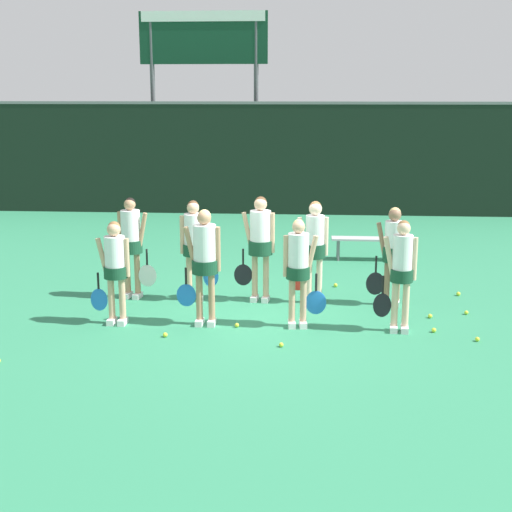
{
  "coord_description": "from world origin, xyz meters",
  "views": [
    {
      "loc": [
        0.81,
        -11.07,
        3.53
      ],
      "look_at": [
        0.02,
        0.07,
        0.94
      ],
      "focal_mm": 50.0,
      "sensor_mm": 36.0,
      "label": 1
    }
  ],
  "objects_px": {
    "player_3": "(401,268)",
    "tennis_ball_5": "(165,335)",
    "player_6": "(260,239)",
    "tennis_ball_2": "(281,345)",
    "player_1": "(204,257)",
    "bench_courtside": "(369,241)",
    "player_7": "(314,243)",
    "player_4": "(131,239)",
    "tennis_ball_8": "(458,294)",
    "player_8": "(393,249)",
    "tennis_ball_9": "(434,330)",
    "scoreboard": "(204,55)",
    "tennis_ball_4": "(237,325)",
    "player_5": "(194,242)",
    "tennis_ball_6": "(466,313)",
    "tennis_ball_0": "(336,285)",
    "player_0": "(115,264)",
    "tennis_ball_7": "(430,316)",
    "tennis_ball_3": "(477,339)"
  },
  "relations": [
    {
      "from": "bench_courtside",
      "to": "player_0",
      "type": "xyz_separation_m",
      "value": [
        -4.25,
        -4.61,
        0.54
      ]
    },
    {
      "from": "player_0",
      "to": "tennis_ball_6",
      "type": "bearing_deg",
      "value": 11.09
    },
    {
      "from": "tennis_ball_7",
      "to": "player_5",
      "type": "bearing_deg",
      "value": 169.33
    },
    {
      "from": "tennis_ball_0",
      "to": "tennis_ball_5",
      "type": "distance_m",
      "value": 3.93
    },
    {
      "from": "tennis_ball_3",
      "to": "tennis_ball_2",
      "type": "bearing_deg",
      "value": -171.23
    },
    {
      "from": "tennis_ball_2",
      "to": "tennis_ball_8",
      "type": "xyz_separation_m",
      "value": [
        3.03,
        2.81,
        0.0
      ]
    },
    {
      "from": "player_3",
      "to": "tennis_ball_6",
      "type": "relative_size",
      "value": 25.49
    },
    {
      "from": "bench_courtside",
      "to": "player_7",
      "type": "distance_m",
      "value": 3.54
    },
    {
      "from": "tennis_ball_4",
      "to": "tennis_ball_6",
      "type": "relative_size",
      "value": 1.0
    },
    {
      "from": "player_7",
      "to": "tennis_ball_8",
      "type": "relative_size",
      "value": 24.38
    },
    {
      "from": "player_7",
      "to": "tennis_ball_0",
      "type": "xyz_separation_m",
      "value": [
        0.42,
        1.03,
        -1.0
      ]
    },
    {
      "from": "tennis_ball_5",
      "to": "scoreboard",
      "type": "bearing_deg",
      "value": 95.16
    },
    {
      "from": "tennis_ball_0",
      "to": "tennis_ball_3",
      "type": "height_order",
      "value": "tennis_ball_0"
    },
    {
      "from": "player_6",
      "to": "tennis_ball_5",
      "type": "xyz_separation_m",
      "value": [
        -1.27,
        -1.96,
        -1.05
      ]
    },
    {
      "from": "player_4",
      "to": "player_8",
      "type": "xyz_separation_m",
      "value": [
        4.44,
        -0.13,
        -0.06
      ]
    },
    {
      "from": "player_1",
      "to": "player_6",
      "type": "bearing_deg",
      "value": 61.67
    },
    {
      "from": "player_3",
      "to": "tennis_ball_8",
      "type": "height_order",
      "value": "player_3"
    },
    {
      "from": "tennis_ball_9",
      "to": "player_7",
      "type": "bearing_deg",
      "value": 141.8
    },
    {
      "from": "player_1",
      "to": "tennis_ball_7",
      "type": "relative_size",
      "value": 26.16
    },
    {
      "from": "player_4",
      "to": "tennis_ball_7",
      "type": "xyz_separation_m",
      "value": [
        4.99,
        -0.81,
        -1.0
      ]
    },
    {
      "from": "player_7",
      "to": "tennis_ball_0",
      "type": "bearing_deg",
      "value": 64.57
    },
    {
      "from": "player_8",
      "to": "tennis_ball_5",
      "type": "relative_size",
      "value": 23.43
    },
    {
      "from": "player_3",
      "to": "tennis_ball_3",
      "type": "height_order",
      "value": "player_3"
    },
    {
      "from": "tennis_ball_3",
      "to": "tennis_ball_5",
      "type": "distance_m",
      "value": 4.54
    },
    {
      "from": "player_5",
      "to": "player_6",
      "type": "height_order",
      "value": "player_6"
    },
    {
      "from": "tennis_ball_2",
      "to": "player_1",
      "type": "bearing_deg",
      "value": 142.99
    },
    {
      "from": "scoreboard",
      "to": "tennis_ball_4",
      "type": "bearing_deg",
      "value": -79.68
    },
    {
      "from": "player_4",
      "to": "bench_courtside",
      "type": "bearing_deg",
      "value": 44.93
    },
    {
      "from": "player_7",
      "to": "tennis_ball_6",
      "type": "distance_m",
      "value": 2.71
    },
    {
      "from": "player_6",
      "to": "tennis_ball_6",
      "type": "bearing_deg",
      "value": -1.48
    },
    {
      "from": "player_1",
      "to": "tennis_ball_4",
      "type": "relative_size",
      "value": 27.19
    },
    {
      "from": "tennis_ball_2",
      "to": "tennis_ball_8",
      "type": "bearing_deg",
      "value": 42.84
    },
    {
      "from": "player_3",
      "to": "player_6",
      "type": "height_order",
      "value": "player_6"
    },
    {
      "from": "tennis_ball_9",
      "to": "player_8",
      "type": "bearing_deg",
      "value": 109.57
    },
    {
      "from": "player_7",
      "to": "tennis_ball_9",
      "type": "height_order",
      "value": "player_7"
    },
    {
      "from": "player_0",
      "to": "tennis_ball_8",
      "type": "relative_size",
      "value": 22.47
    },
    {
      "from": "player_3",
      "to": "tennis_ball_5",
      "type": "relative_size",
      "value": 23.81
    },
    {
      "from": "player_1",
      "to": "tennis_ball_7",
      "type": "bearing_deg",
      "value": 10.4
    },
    {
      "from": "player_0",
      "to": "tennis_ball_4",
      "type": "relative_size",
      "value": 24.34
    },
    {
      "from": "tennis_ball_4",
      "to": "tennis_ball_9",
      "type": "relative_size",
      "value": 0.95
    },
    {
      "from": "player_1",
      "to": "tennis_ball_9",
      "type": "distance_m",
      "value": 3.62
    },
    {
      "from": "player_8",
      "to": "player_3",
      "type": "bearing_deg",
      "value": -82.98
    },
    {
      "from": "player_7",
      "to": "tennis_ball_9",
      "type": "distance_m",
      "value": 2.49
    },
    {
      "from": "player_6",
      "to": "tennis_ball_4",
      "type": "height_order",
      "value": "player_6"
    },
    {
      "from": "player_1",
      "to": "tennis_ball_3",
      "type": "xyz_separation_m",
      "value": [
        4.03,
        -0.48,
        -1.05
      ]
    },
    {
      "from": "player_4",
      "to": "tennis_ball_8",
      "type": "bearing_deg",
      "value": 13.93
    },
    {
      "from": "tennis_ball_9",
      "to": "tennis_ball_5",
      "type": "bearing_deg",
      "value": -172.91
    },
    {
      "from": "bench_courtside",
      "to": "tennis_ball_9",
      "type": "xyz_separation_m",
      "value": [
        0.58,
        -4.68,
        -0.37
      ]
    },
    {
      "from": "player_8",
      "to": "tennis_ball_6",
      "type": "distance_m",
      "value": 1.57
    },
    {
      "from": "player_3",
      "to": "player_4",
      "type": "xyz_separation_m",
      "value": [
        -4.41,
        1.49,
        0.05
      ]
    }
  ]
}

